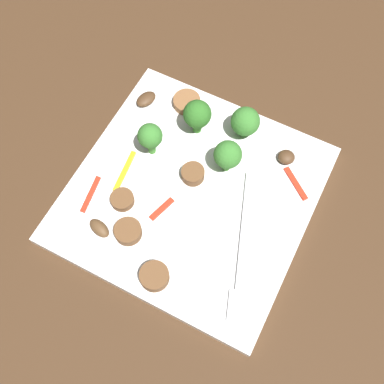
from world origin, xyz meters
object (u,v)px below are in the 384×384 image
(pepper_strip_0, at_px, (296,183))
(pepper_strip_1, at_px, (125,171))
(broccoli_floret_1, at_px, (150,137))
(mushroom_0, at_px, (146,99))
(sausage_slice_1, at_px, (187,102))
(sausage_slice_2, at_px, (154,276))
(broccoli_floret_3, at_px, (228,155))
(mushroom_1, at_px, (286,157))
(pepper_strip_3, at_px, (91,194))
(fork, at_px, (241,254))
(plate, at_px, (192,194))
(broccoli_floret_2, at_px, (197,115))
(sausage_slice_3, at_px, (193,174))
(mushroom_2, at_px, (99,228))
(sausage_slice_4, at_px, (128,231))
(broccoli_floret_0, at_px, (245,122))
(sausage_slice_0, at_px, (122,200))
(pepper_strip_2, at_px, (162,209))

(pepper_strip_0, bearing_deg, pepper_strip_1, -67.29)
(broccoli_floret_1, height_order, mushroom_0, broccoli_floret_1)
(sausage_slice_1, height_order, sausage_slice_2, sausage_slice_2)
(broccoli_floret_3, relative_size, sausage_slice_2, 1.52)
(mushroom_1, height_order, pepper_strip_3, mushroom_1)
(sausage_slice_2, bearing_deg, fork, 132.53)
(plate, height_order, broccoli_floret_3, broccoli_floret_3)
(sausage_slice_2, bearing_deg, broccoli_floret_2, -166.61)
(sausage_slice_1, bearing_deg, mushroom_0, -67.87)
(sausage_slice_3, relative_size, pepper_strip_3, 0.58)
(mushroom_2, bearing_deg, fork, 106.76)
(fork, relative_size, broccoli_floret_1, 3.39)
(mushroom_2, distance_m, pepper_strip_0, 0.24)
(sausage_slice_4, distance_m, mushroom_1, 0.21)
(fork, xyz_separation_m, broccoli_floret_0, (-0.15, -0.07, 0.03))
(sausage_slice_3, bearing_deg, sausage_slice_1, -148.50)
(pepper_strip_3, bearing_deg, sausage_slice_3, 128.59)
(broccoli_floret_3, xyz_separation_m, mushroom_0, (-0.04, -0.14, -0.03))
(broccoli_floret_3, relative_size, sausage_slice_0, 1.79)
(sausage_slice_1, xyz_separation_m, mushroom_2, (0.20, -0.01, 0.00))
(broccoli_floret_2, distance_m, broccoli_floret_3, 0.07)
(mushroom_0, relative_size, mushroom_2, 1.01)
(sausage_slice_0, distance_m, sausage_slice_4, 0.04)
(sausage_slice_1, xyz_separation_m, sausage_slice_3, (0.09, 0.06, 0.00))
(fork, height_order, mushroom_0, mushroom_0)
(mushroom_0, bearing_deg, broccoli_floret_0, 95.56)
(sausage_slice_0, height_order, pepper_strip_3, sausage_slice_0)
(broccoli_floret_1, relative_size, pepper_strip_2, 1.44)
(broccoli_floret_1, height_order, sausage_slice_0, broccoli_floret_1)
(mushroom_0, xyz_separation_m, pepper_strip_2, (0.13, 0.09, -0.00))
(sausage_slice_0, xyz_separation_m, sausage_slice_4, (0.03, 0.03, 0.00))
(fork, xyz_separation_m, mushroom_2, (0.05, -0.16, 0.00))
(sausage_slice_3, height_order, pepper_strip_2, sausage_slice_3)
(sausage_slice_0, xyz_separation_m, sausage_slice_3, (-0.07, 0.06, 0.00))
(mushroom_1, distance_m, pepper_strip_2, 0.17)
(broccoli_floret_3, distance_m, sausage_slice_3, 0.05)
(broccoli_floret_0, relative_size, sausage_slice_1, 1.30)
(broccoli_floret_2, xyz_separation_m, mushroom_1, (-0.01, 0.12, -0.03))
(mushroom_0, height_order, pepper_strip_1, mushroom_0)
(broccoli_floret_1, xyz_separation_m, sausage_slice_1, (-0.08, 0.01, -0.03))
(mushroom_1, distance_m, mushroom_2, 0.24)
(broccoli_floret_1, xyz_separation_m, pepper_strip_3, (0.09, -0.04, -0.03))
(plate, relative_size, sausage_slice_4, 8.77)
(sausage_slice_3, relative_size, sausage_slice_4, 0.89)
(pepper_strip_1, bearing_deg, mushroom_1, 122.27)
(fork, bearing_deg, pepper_strip_0, 149.54)
(plate, bearing_deg, pepper_strip_3, -61.03)
(sausage_slice_3, height_order, mushroom_2, same)
(broccoli_floret_1, distance_m, mushroom_1, 0.17)
(broccoli_floret_0, bearing_deg, broccoli_floret_3, 1.95)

